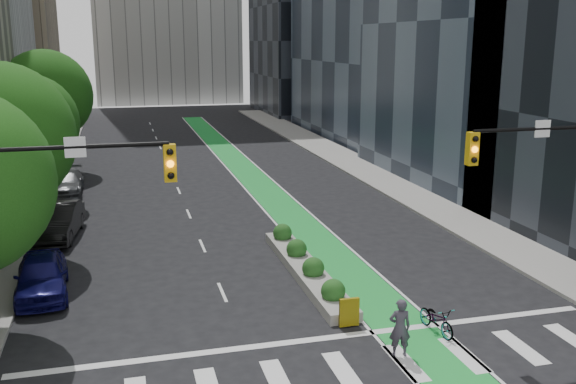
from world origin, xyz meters
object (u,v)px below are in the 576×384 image
parked_car_left_near (42,275)px  cyclist (400,328)px  parked_car_left_far (66,183)px  bicycle (437,319)px  median_planter (306,266)px  parked_car_left_mid (58,221)px

parked_car_left_near → cyclist: bearing=-39.3°
parked_car_left_near → parked_car_left_far: (-0.27, 17.47, -0.08)m
cyclist → bicycle: bearing=-137.9°
median_planter → parked_car_left_near: (-10.43, 0.47, 0.42)m
cyclist → parked_car_left_far: size_ratio=0.38×
cyclist → parked_car_left_near: size_ratio=0.40×
parked_car_left_mid → parked_car_left_far: bearing=98.1°
parked_car_left_mid → cyclist: bearing=-47.7°
median_planter → parked_car_left_mid: size_ratio=1.97×
median_planter → parked_car_left_mid: bearing=142.4°
parked_car_left_far → bicycle: bearing=-60.8°
parked_car_left_near → parked_car_left_far: parked_car_left_near is taller
parked_car_left_mid → bicycle: bearing=-41.1°
bicycle → parked_car_left_mid: bearing=124.4°
median_planter → parked_car_left_far: size_ratio=2.07×
bicycle → parked_car_left_near: bearing=144.5°
median_planter → cyclist: cyclist is taller
median_planter → bicycle: (2.70, -6.36, 0.11)m
parked_car_left_near → parked_car_left_mid: (-0.01, 7.57, 0.06)m
cyclist → parked_car_left_far: 27.96m
median_planter → cyclist: bearing=-84.0°
bicycle → parked_car_left_mid: (-13.14, 14.39, 0.37)m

